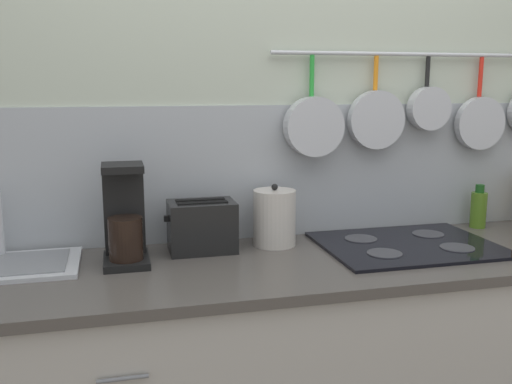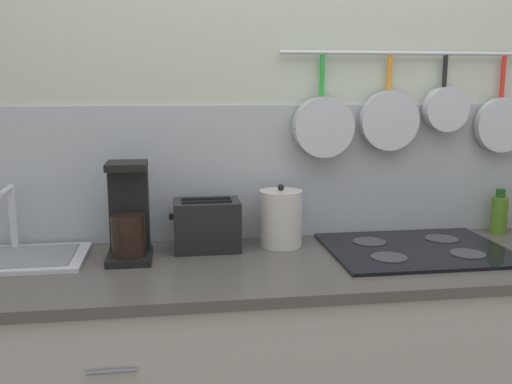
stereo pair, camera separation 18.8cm
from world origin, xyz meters
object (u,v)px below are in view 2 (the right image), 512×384
coffee_maker (129,218)px  bottle_dish_soap (499,214)px  toaster (207,225)px  kettle (281,218)px

coffee_maker → bottle_dish_soap: bearing=4.7°
toaster → coffee_maker: bearing=-167.0°
kettle → bottle_dish_soap: kettle is taller
kettle → bottle_dish_soap: 0.91m
toaster → bottle_dish_soap: size_ratio=1.39×
toaster → kettle: bearing=2.6°
coffee_maker → kettle: coffee_maker is taller
coffee_maker → toaster: coffee_maker is taller
toaster → kettle: size_ratio=1.09×
coffee_maker → toaster: (0.27, 0.06, -0.05)m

